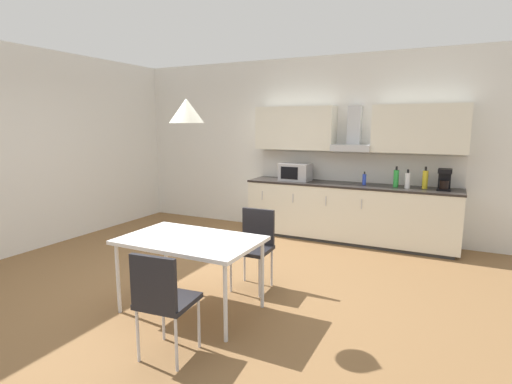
# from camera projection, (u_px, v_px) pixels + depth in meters

# --- Properties ---
(ground_plane) EXTENTS (8.52, 8.44, 0.02)m
(ground_plane) POSITION_uv_depth(u_px,v_px,m) (195.00, 285.00, 4.56)
(ground_plane) COLOR brown
(wall_back) EXTENTS (6.82, 0.10, 2.88)m
(wall_back) POSITION_uv_depth(u_px,v_px,m) (289.00, 146.00, 6.84)
(wall_back) COLOR silver
(wall_back) RESTS_ON ground_plane
(wall_left) EXTENTS (0.10, 6.76, 2.88)m
(wall_left) POSITION_uv_depth(u_px,v_px,m) (21.00, 151.00, 5.58)
(wall_left) COLOR silver
(wall_left) RESTS_ON ground_plane
(kitchen_counter) EXTENTS (3.21, 0.63, 0.90)m
(kitchen_counter) POSITION_uv_depth(u_px,v_px,m) (348.00, 212.00, 6.20)
(kitchen_counter) COLOR #333333
(kitchen_counter) RESTS_ON ground_plane
(backsplash_tile) EXTENTS (3.19, 0.02, 0.46)m
(backsplash_tile) POSITION_uv_depth(u_px,v_px,m) (354.00, 167.00, 6.34)
(backsplash_tile) COLOR silver
(backsplash_tile) RESTS_ON kitchen_counter
(upper_wall_cabinets) EXTENTS (3.19, 0.40, 0.69)m
(upper_wall_cabinets) POSITION_uv_depth(u_px,v_px,m) (353.00, 129.00, 6.11)
(upper_wall_cabinets) COLOR silver
(microwave) EXTENTS (0.48, 0.35, 0.28)m
(microwave) POSITION_uv_depth(u_px,v_px,m) (295.00, 172.00, 6.49)
(microwave) COLOR #ADADB2
(microwave) RESTS_ON kitchen_counter
(coffee_maker) EXTENTS (0.18, 0.19, 0.30)m
(coffee_maker) POSITION_uv_depth(u_px,v_px,m) (445.00, 179.00, 5.55)
(coffee_maker) COLOR black
(coffee_maker) RESTS_ON kitchen_counter
(bottle_blue) EXTENTS (0.06, 0.06, 0.20)m
(bottle_blue) POSITION_uv_depth(u_px,v_px,m) (364.00, 179.00, 6.05)
(bottle_blue) COLOR blue
(bottle_blue) RESTS_ON kitchen_counter
(bottle_white) EXTENTS (0.08, 0.08, 0.27)m
(bottle_white) POSITION_uv_depth(u_px,v_px,m) (408.00, 180.00, 5.69)
(bottle_white) COLOR white
(bottle_white) RESTS_ON kitchen_counter
(bottle_yellow) EXTENTS (0.08, 0.08, 0.31)m
(bottle_yellow) POSITION_uv_depth(u_px,v_px,m) (425.00, 179.00, 5.68)
(bottle_yellow) COLOR yellow
(bottle_yellow) RESTS_ON kitchen_counter
(bottle_green) EXTENTS (0.08, 0.08, 0.30)m
(bottle_green) POSITION_uv_depth(u_px,v_px,m) (396.00, 178.00, 5.82)
(bottle_green) COLOR green
(bottle_green) RESTS_ON kitchen_counter
(dining_table) EXTENTS (1.31, 0.83, 0.73)m
(dining_table) POSITION_uv_depth(u_px,v_px,m) (190.00, 243.00, 3.82)
(dining_table) COLOR white
(dining_table) RESTS_ON ground_plane
(chair_far_right) EXTENTS (0.41, 0.41, 0.87)m
(chair_far_right) POSITION_uv_depth(u_px,v_px,m) (255.00, 240.00, 4.43)
(chair_far_right) COLOR black
(chair_far_right) RESTS_ON ground_plane
(chair_near_right) EXTENTS (0.44, 0.44, 0.87)m
(chair_near_right) POSITION_uv_depth(u_px,v_px,m) (162.00, 295.00, 3.01)
(chair_near_right) COLOR black
(chair_near_right) RESTS_ON ground_plane
(pendant_lamp) EXTENTS (0.32, 0.32, 0.22)m
(pendant_lamp) POSITION_uv_depth(u_px,v_px,m) (186.00, 111.00, 3.61)
(pendant_lamp) COLOR silver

